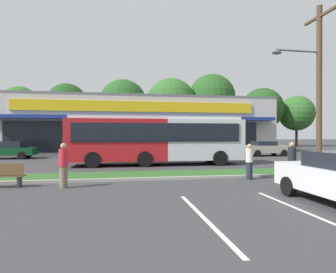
{
  "coord_description": "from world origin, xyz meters",
  "views": [
    {
      "loc": [
        -4.31,
        0.24,
        2.03
      ],
      "look_at": [
        -1.3,
        18.1,
        1.92
      ],
      "focal_mm": 30.08,
      "sensor_mm": 36.0,
      "label": 1
    }
  ],
  "objects_px": {
    "car_0": "(199,148)",
    "utility_pole": "(317,82)",
    "city_bus": "(157,139)",
    "car_1": "(8,150)",
    "car_2": "(266,148)",
    "pedestrian_by_pole": "(249,161)",
    "pedestrian_mid": "(292,161)",
    "pedestrian_near_bench": "(64,165)",
    "bus_stop_bench": "(2,175)"
  },
  "relations": [
    {
      "from": "car_0",
      "to": "utility_pole",
      "type": "bearing_deg",
      "value": -71.8
    },
    {
      "from": "city_bus",
      "to": "car_0",
      "type": "bearing_deg",
      "value": 52.98
    },
    {
      "from": "car_1",
      "to": "car_2",
      "type": "distance_m",
      "value": 23.25
    },
    {
      "from": "city_bus",
      "to": "car_2",
      "type": "relative_size",
      "value": 2.69
    },
    {
      "from": "car_0",
      "to": "pedestrian_by_pole",
      "type": "bearing_deg",
      "value": -95.81
    },
    {
      "from": "car_0",
      "to": "pedestrian_mid",
      "type": "distance_m",
      "value": 13.68
    },
    {
      "from": "pedestrian_near_bench",
      "to": "car_0",
      "type": "bearing_deg",
      "value": 119.18
    },
    {
      "from": "city_bus",
      "to": "pedestrian_by_pole",
      "type": "distance_m",
      "value": 7.7
    },
    {
      "from": "utility_pole",
      "to": "pedestrian_mid",
      "type": "distance_m",
      "value": 5.85
    },
    {
      "from": "car_2",
      "to": "pedestrian_near_bench",
      "type": "bearing_deg",
      "value": -138.75
    },
    {
      "from": "car_0",
      "to": "pedestrian_near_bench",
      "type": "height_order",
      "value": "pedestrian_near_bench"
    },
    {
      "from": "car_0",
      "to": "car_1",
      "type": "bearing_deg",
      "value": 177.38
    },
    {
      "from": "pedestrian_mid",
      "to": "car_1",
      "type": "bearing_deg",
      "value": -142.44
    },
    {
      "from": "city_bus",
      "to": "car_1",
      "type": "relative_size",
      "value": 2.62
    },
    {
      "from": "utility_pole",
      "to": "car_2",
      "type": "relative_size",
      "value": 2.12
    },
    {
      "from": "city_bus",
      "to": "pedestrian_mid",
      "type": "height_order",
      "value": "city_bus"
    },
    {
      "from": "pedestrian_by_pole",
      "to": "pedestrian_mid",
      "type": "relative_size",
      "value": 0.95
    },
    {
      "from": "pedestrian_by_pole",
      "to": "pedestrian_mid",
      "type": "distance_m",
      "value": 1.83
    },
    {
      "from": "pedestrian_near_bench",
      "to": "bus_stop_bench",
      "type": "bearing_deg",
      "value": -127.11
    },
    {
      "from": "city_bus",
      "to": "pedestrian_by_pole",
      "type": "relative_size",
      "value": 7.21
    },
    {
      "from": "car_0",
      "to": "pedestrian_near_bench",
      "type": "relative_size",
      "value": 2.39
    },
    {
      "from": "city_bus",
      "to": "car_2",
      "type": "bearing_deg",
      "value": 29.42
    },
    {
      "from": "city_bus",
      "to": "car_0",
      "type": "distance_m",
      "value": 7.85
    },
    {
      "from": "bus_stop_bench",
      "to": "car_1",
      "type": "height_order",
      "value": "car_1"
    },
    {
      "from": "city_bus",
      "to": "pedestrian_near_bench",
      "type": "height_order",
      "value": "city_bus"
    },
    {
      "from": "utility_pole",
      "to": "pedestrian_mid",
      "type": "xyz_separation_m",
      "value": [
        -3.24,
        -2.65,
        -4.08
      ]
    },
    {
      "from": "utility_pole",
      "to": "bus_stop_bench",
      "type": "bearing_deg",
      "value": -171.08
    },
    {
      "from": "pedestrian_by_pole",
      "to": "bus_stop_bench",
      "type": "bearing_deg",
      "value": -8.24
    },
    {
      "from": "car_2",
      "to": "pedestrian_near_bench",
      "type": "height_order",
      "value": "pedestrian_near_bench"
    },
    {
      "from": "utility_pole",
      "to": "car_0",
      "type": "relative_size",
      "value": 2.25
    },
    {
      "from": "city_bus",
      "to": "pedestrian_mid",
      "type": "distance_m",
      "value": 9.11
    },
    {
      "from": "city_bus",
      "to": "pedestrian_by_pole",
      "type": "height_order",
      "value": "city_bus"
    },
    {
      "from": "car_1",
      "to": "city_bus",
      "type": "bearing_deg",
      "value": 149.53
    },
    {
      "from": "car_1",
      "to": "pedestrian_mid",
      "type": "distance_m",
      "value": 22.24
    },
    {
      "from": "city_bus",
      "to": "pedestrian_near_bench",
      "type": "bearing_deg",
      "value": -120.43
    },
    {
      "from": "pedestrian_by_pole",
      "to": "car_2",
      "type": "bearing_deg",
      "value": -131.62
    },
    {
      "from": "utility_pole",
      "to": "bus_stop_bench",
      "type": "distance_m",
      "value": 16.04
    },
    {
      "from": "car_0",
      "to": "pedestrian_near_bench",
      "type": "xyz_separation_m",
      "value": [
        -9.26,
        -13.83,
        0.08
      ]
    },
    {
      "from": "utility_pole",
      "to": "city_bus",
      "type": "xyz_separation_m",
      "value": [
        -8.35,
        4.83,
        -3.18
      ]
    },
    {
      "from": "city_bus",
      "to": "car_1",
      "type": "height_order",
      "value": "city_bus"
    },
    {
      "from": "car_0",
      "to": "pedestrian_by_pole",
      "type": "xyz_separation_m",
      "value": [
        -1.33,
        -13.04,
        0.03
      ]
    },
    {
      "from": "car_0",
      "to": "pedestrian_by_pole",
      "type": "distance_m",
      "value": 13.11
    },
    {
      "from": "utility_pole",
      "to": "pedestrian_mid",
      "type": "height_order",
      "value": "utility_pole"
    },
    {
      "from": "car_0",
      "to": "pedestrian_mid",
      "type": "bearing_deg",
      "value": -88.39
    },
    {
      "from": "pedestrian_by_pole",
      "to": "pedestrian_mid",
      "type": "height_order",
      "value": "pedestrian_mid"
    },
    {
      "from": "bus_stop_bench",
      "to": "car_1",
      "type": "relative_size",
      "value": 0.36
    },
    {
      "from": "car_0",
      "to": "pedestrian_near_bench",
      "type": "distance_m",
      "value": 16.65
    },
    {
      "from": "city_bus",
      "to": "utility_pole",
      "type": "bearing_deg",
      "value": -29.77
    },
    {
      "from": "utility_pole",
      "to": "pedestrian_by_pole",
      "type": "xyz_separation_m",
      "value": [
        -4.95,
        -2.02,
        -4.13
      ]
    },
    {
      "from": "city_bus",
      "to": "bus_stop_bench",
      "type": "height_order",
      "value": "city_bus"
    }
  ]
}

